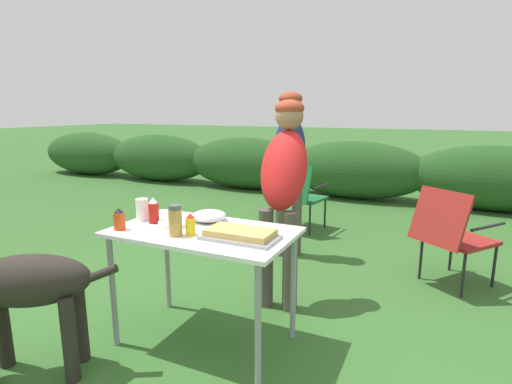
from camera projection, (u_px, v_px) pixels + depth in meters
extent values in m
plane|color=#336028|center=(206.00, 340.00, 2.56)|extent=(60.00, 60.00, 0.00)
ellipsoid|color=#234C1E|center=(88.00, 153.00, 9.06)|extent=(2.40, 0.90, 0.95)
ellipsoid|color=#234C1E|center=(159.00, 158.00, 8.23)|extent=(2.40, 0.90, 0.95)
ellipsoid|color=#234C1E|center=(246.00, 163.00, 7.41)|extent=(2.40, 0.90, 0.95)
ellipsoid|color=#234C1E|center=(354.00, 170.00, 6.59)|extent=(2.40, 0.90, 0.95)
ellipsoid|color=#234C1E|center=(494.00, 178.00, 5.77)|extent=(2.40, 0.90, 0.95)
cube|color=white|center=(203.00, 232.00, 2.41)|extent=(1.10, 0.64, 0.02)
cylinder|color=gray|center=(113.00, 292.00, 2.45)|extent=(0.04, 0.04, 0.71)
cylinder|color=gray|center=(258.00, 327.00, 2.05)|extent=(0.04, 0.04, 0.71)
cylinder|color=gray|center=(167.00, 262.00, 2.93)|extent=(0.04, 0.04, 0.71)
cylinder|color=gray|center=(293.00, 286.00, 2.53)|extent=(0.04, 0.04, 0.71)
cube|color=#9E9EA3|center=(240.00, 237.00, 2.24)|extent=(0.43, 0.23, 0.02)
cube|color=tan|center=(240.00, 232.00, 2.23)|extent=(0.38, 0.20, 0.04)
cylinder|color=white|center=(174.00, 223.00, 2.51)|extent=(0.20, 0.20, 0.03)
ellipsoid|color=silver|center=(209.00, 216.00, 2.60)|extent=(0.23, 0.23, 0.07)
cylinder|color=white|center=(142.00, 210.00, 2.61)|extent=(0.08, 0.08, 0.14)
cylinder|color=#CC4214|center=(119.00, 221.00, 2.41)|extent=(0.07, 0.07, 0.10)
cone|color=black|center=(119.00, 210.00, 2.39)|extent=(0.06, 0.06, 0.03)
cylinder|color=red|center=(154.00, 213.00, 2.55)|extent=(0.07, 0.07, 0.13)
cone|color=white|center=(153.00, 200.00, 2.53)|extent=(0.06, 0.06, 0.04)
cylinder|color=#B2893D|center=(175.00, 223.00, 2.28)|extent=(0.08, 0.08, 0.15)
cylinder|color=#4C4C4C|center=(175.00, 207.00, 2.26)|extent=(0.07, 0.07, 0.03)
cylinder|color=yellow|center=(191.00, 226.00, 2.30)|extent=(0.06, 0.06, 0.10)
cone|color=red|center=(190.00, 215.00, 2.29)|extent=(0.05, 0.05, 0.03)
cylinder|color=#4C473D|center=(266.00, 258.00, 2.95)|extent=(0.11, 0.11, 0.75)
cylinder|color=#4C473D|center=(290.00, 262.00, 2.89)|extent=(0.11, 0.11, 0.75)
ellipsoid|color=red|center=(284.00, 170.00, 2.89)|extent=(0.36, 0.47, 0.65)
sphere|color=#936B4C|center=(289.00, 116.00, 2.91)|extent=(0.21, 0.21, 0.21)
ellipsoid|color=#993823|center=(290.00, 108.00, 2.90)|extent=(0.22, 0.22, 0.12)
cylinder|color=#4C473D|center=(280.00, 219.00, 3.99)|extent=(0.10, 0.10, 0.77)
cylinder|color=#4C473D|center=(297.00, 218.00, 4.00)|extent=(0.10, 0.10, 0.77)
ellipsoid|color=navy|center=(290.00, 149.00, 3.85)|extent=(0.37, 0.34, 0.62)
sphere|color=#DBAD89|center=(291.00, 105.00, 3.77)|extent=(0.21, 0.21, 0.21)
ellipsoid|color=#993823|center=(291.00, 99.00, 3.76)|extent=(0.22, 0.22, 0.13)
cylinder|color=#28231E|center=(70.00, 340.00, 2.14)|extent=(0.08, 0.08, 0.48)
cylinder|color=#28231E|center=(80.00, 322.00, 2.32)|extent=(0.08, 0.08, 0.48)
cylinder|color=#28231E|center=(3.00, 327.00, 2.26)|extent=(0.08, 0.08, 0.48)
ellipsoid|color=#28231E|center=(29.00, 280.00, 2.14)|extent=(0.70, 0.58, 0.28)
cylinder|color=#28231E|center=(99.00, 274.00, 2.18)|extent=(0.20, 0.15, 0.11)
cube|color=maroon|center=(459.00, 240.00, 3.34)|extent=(0.64, 0.64, 0.03)
cube|color=maroon|center=(439.00, 218.00, 3.16)|extent=(0.46, 0.41, 0.44)
cylinder|color=black|center=(421.00, 258.00, 3.45)|extent=(0.02, 0.02, 0.38)
cylinder|color=black|center=(463.00, 275.00, 3.11)|extent=(0.02, 0.02, 0.38)
cylinder|color=black|center=(451.00, 251.00, 3.64)|extent=(0.02, 0.02, 0.38)
cylinder|color=black|center=(494.00, 265.00, 3.29)|extent=(0.02, 0.02, 0.38)
cylinder|color=black|center=(437.00, 213.00, 3.50)|extent=(0.27, 0.34, 0.02)
cylinder|color=black|center=(488.00, 227.00, 3.10)|extent=(0.27, 0.34, 0.02)
cube|color=#19602D|center=(303.00, 198.00, 4.89)|extent=(0.54, 0.54, 0.03)
cube|color=#19602D|center=(292.00, 183.00, 4.62)|extent=(0.48, 0.24, 0.44)
cylinder|color=black|center=(281.00, 215.00, 4.88)|extent=(0.02, 0.02, 0.38)
cylinder|color=black|center=(310.00, 220.00, 4.66)|extent=(0.02, 0.02, 0.38)
cylinder|color=black|center=(297.00, 208.00, 5.20)|extent=(0.02, 0.02, 0.38)
cylinder|color=black|center=(325.00, 213.00, 4.98)|extent=(0.02, 0.02, 0.38)
cylinder|color=black|center=(288.00, 182.00, 4.99)|extent=(0.10, 0.41, 0.02)
cylinder|color=black|center=(321.00, 186.00, 4.72)|extent=(0.10, 0.41, 0.02)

